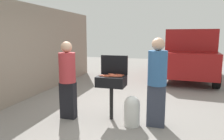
{
  "coord_description": "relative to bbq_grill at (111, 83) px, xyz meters",
  "views": [
    {
      "loc": [
        1.28,
        -4.37,
        1.81
      ],
      "look_at": [
        -0.1,
        0.35,
        1.0
      ],
      "focal_mm": 33.97,
      "sensor_mm": 36.0,
      "label": 1
    }
  ],
  "objects": [
    {
      "name": "hot_dog_4",
      "position": [
        -0.08,
        -0.13,
        0.16
      ],
      "size": [
        0.13,
        0.03,
        0.03
      ],
      "primitive_type": "cylinder",
      "rotation": [
        0.0,
        1.57,
        -0.04
      ],
      "color": "#B74C33",
      "rests_on": "bbq_grill"
    },
    {
      "name": "propane_tank",
      "position": [
        0.49,
        -0.2,
        -0.49
      ],
      "size": [
        0.32,
        0.32,
        0.62
      ],
      "color": "silver",
      "rests_on": "ground"
    },
    {
      "name": "hot_dog_13",
      "position": [
        0.18,
        -0.05,
        0.16
      ],
      "size": [
        0.13,
        0.03,
        0.03
      ],
      "primitive_type": "cylinder",
      "rotation": [
        0.0,
        1.57,
        -0.0
      ],
      "color": "#B74C33",
      "rests_on": "bbq_grill"
    },
    {
      "name": "hot_dog_7",
      "position": [
        0.03,
        0.05,
        0.16
      ],
      "size": [
        0.13,
        0.04,
        0.03
      ],
      "primitive_type": "cylinder",
      "rotation": [
        0.0,
        1.57,
        0.1
      ],
      "color": "#B74C33",
      "rests_on": "bbq_grill"
    },
    {
      "name": "hot_dog_3",
      "position": [
        -0.02,
        -0.02,
        0.16
      ],
      "size": [
        0.13,
        0.04,
        0.03
      ],
      "primitive_type": "cylinder",
      "rotation": [
        0.0,
        1.57,
        -0.12
      ],
      "color": "#AD4228",
      "rests_on": "bbq_grill"
    },
    {
      "name": "hot_dog_5",
      "position": [
        -0.01,
        0.09,
        0.16
      ],
      "size": [
        0.13,
        0.04,
        0.03
      ],
      "primitive_type": "cylinder",
      "rotation": [
        0.0,
        1.57,
        -0.07
      ],
      "color": "#B74C33",
      "rests_on": "bbq_grill"
    },
    {
      "name": "hot_dog_11",
      "position": [
        0.11,
        -0.08,
        0.16
      ],
      "size": [
        0.13,
        0.04,
        0.03
      ],
      "primitive_type": "cylinder",
      "rotation": [
        0.0,
        1.57,
        0.09
      ],
      "color": "#B74C33",
      "rests_on": "bbq_grill"
    },
    {
      "name": "hot_dog_10",
      "position": [
        0.17,
        -0.02,
        0.16
      ],
      "size": [
        0.13,
        0.03,
        0.03
      ],
      "primitive_type": "cylinder",
      "rotation": [
        0.0,
        1.57,
        0.06
      ],
      "color": "#B74C33",
      "rests_on": "bbq_grill"
    },
    {
      "name": "hot_dog_2",
      "position": [
        -0.02,
        -0.08,
        0.16
      ],
      "size": [
        0.13,
        0.04,
        0.03
      ],
      "primitive_type": "cylinder",
      "rotation": [
        0.0,
        1.57,
        0.09
      ],
      "color": "#AD4228",
      "rests_on": "bbq_grill"
    },
    {
      "name": "hot_dog_9",
      "position": [
        0.12,
        0.14,
        0.16
      ],
      "size": [
        0.13,
        0.03,
        0.03
      ],
      "primitive_type": "cylinder",
      "rotation": [
        0.0,
        1.57,
        -0.0
      ],
      "color": "#AD4228",
      "rests_on": "bbq_grill"
    },
    {
      "name": "hot_dog_6",
      "position": [
        -0.17,
        -0.09,
        0.16
      ],
      "size": [
        0.13,
        0.03,
        0.03
      ],
      "primitive_type": "cylinder",
      "rotation": [
        0.0,
        1.57,
        0.04
      ],
      "color": "#B74C33",
      "rests_on": "bbq_grill"
    },
    {
      "name": "person_right",
      "position": [
        0.96,
        -0.09,
        0.15
      ],
      "size": [
        0.37,
        0.37,
        1.77
      ],
      "rotation": [
        0.0,
        0.0,
        3.04
      ],
      "color": "#333847",
      "rests_on": "ground"
    },
    {
      "name": "person_left",
      "position": [
        -0.92,
        -0.21,
        0.1
      ],
      "size": [
        0.35,
        0.35,
        1.68
      ],
      "rotation": [
        0.0,
        0.0,
        -0.08
      ],
      "color": "black",
      "rests_on": "ground"
    },
    {
      "name": "hot_dog_8",
      "position": [
        0.05,
        0.01,
        0.16
      ],
      "size": [
        0.13,
        0.03,
        0.03
      ],
      "primitive_type": "cylinder",
      "rotation": [
        0.0,
        1.57,
        0.06
      ],
      "color": "#C6593D",
      "rests_on": "bbq_grill"
    },
    {
      "name": "house_wall_side",
      "position": [
        -2.86,
        1.15,
        0.54
      ],
      "size": [
        0.24,
        8.0,
        2.71
      ],
      "primitive_type": "cube",
      "color": "gray",
      "rests_on": "ground"
    },
    {
      "name": "parked_minivan",
      "position": [
        1.91,
        5.15,
        0.22
      ],
      "size": [
        2.27,
        4.52,
        2.02
      ],
      "rotation": [
        0.0,
        0.0,
        3.08
      ],
      "color": "maroon",
      "rests_on": "ground"
    },
    {
      "name": "hot_dog_0",
      "position": [
        0.19,
        0.08,
        0.16
      ],
      "size": [
        0.13,
        0.03,
        0.03
      ],
      "primitive_type": "cylinder",
      "rotation": [
        0.0,
        1.57,
        0.01
      ],
      "color": "#B74C33",
      "rests_on": "bbq_grill"
    },
    {
      "name": "ground_plane",
      "position": [
        -0.04,
        0.15,
        -0.81
      ],
      "size": [
        24.0,
        24.0,
        0.0
      ],
      "primitive_type": "plane",
      "color": "gray"
    },
    {
      "name": "grill_lid_open",
      "position": [
        0.0,
        0.22,
        0.36
      ],
      "size": [
        0.6,
        0.05,
        0.42
      ],
      "primitive_type": "cube",
      "color": "black",
      "rests_on": "bbq_grill"
    },
    {
      "name": "bbq_grill",
      "position": [
        0.0,
        0.0,
        0.0
      ],
      "size": [
        0.6,
        0.44,
        0.96
      ],
      "color": "black",
      "rests_on": "ground"
    },
    {
      "name": "hot_dog_14",
      "position": [
        -0.17,
        -0.06,
        0.16
      ],
      "size": [
        0.13,
        0.03,
        0.03
      ],
      "primitive_type": "cylinder",
      "rotation": [
        0.0,
        1.57,
        0.01
      ],
      "color": "#C6593D",
      "rests_on": "bbq_grill"
    },
    {
      "name": "hot_dog_12",
      "position": [
        -0.04,
        0.14,
        0.16
      ],
      "size": [
        0.13,
        0.03,
        0.03
      ],
      "primitive_type": "cylinder",
      "rotation": [
        0.0,
        1.57,
        0.05
      ],
      "color": "#B74C33",
      "rests_on": "bbq_grill"
    },
    {
      "name": "hot_dog_1",
      "position": [
        -0.14,
        -0.02,
        0.16
      ],
      "size": [
        0.13,
        0.04,
        0.03
      ],
      "primitive_type": "cylinder",
      "rotation": [
        0.0,
        1.57,
        -0.1
      ],
      "color": "#AD4228",
      "rests_on": "bbq_grill"
    }
  ]
}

